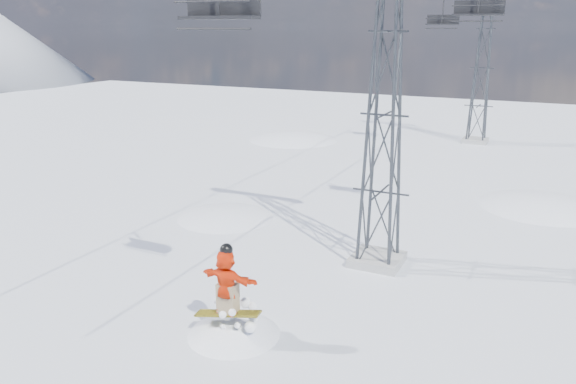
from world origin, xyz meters
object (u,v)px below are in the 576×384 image
(lift_tower_far, at_px, (482,68))
(snowboarder_jump, at_px, (235,383))
(lift_chair_near, at_px, (220,8))
(lift_tower_near, at_px, (384,116))

(lift_tower_far, distance_m, snowboarder_jump, 32.46)
(snowboarder_jump, bearing_deg, lift_tower_far, 86.03)
(lift_tower_far, xyz_separation_m, lift_chair_near, (-2.20, -31.77, 3.35))
(lift_tower_near, xyz_separation_m, lift_tower_far, (0.00, 25.00, 0.00))
(lift_tower_near, distance_m, lift_tower_far, 25.00)
(snowboarder_jump, relative_size, lift_chair_near, 2.69)
(lift_tower_far, relative_size, snowboarder_jump, 1.68)
(lift_tower_near, height_order, snowboarder_jump, lift_tower_near)
(lift_tower_near, relative_size, snowboarder_jump, 1.68)
(lift_tower_near, relative_size, lift_chair_near, 4.51)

